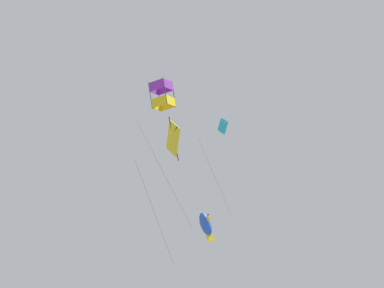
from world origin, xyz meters
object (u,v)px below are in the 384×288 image
at_px(kite_box_highest, 162,96).
at_px(kite_fish_low_drifter, 206,224).
at_px(kite_diamond_near_right, 223,127).
at_px(kite_diamond_near_left, 173,139).

xyz_separation_m(kite_box_highest, kite_fish_low_drifter, (2.51, -2.18, -7.04)).
bearing_deg(kite_box_highest, kite_diamond_near_right, 84.46).
distance_m(kite_diamond_near_right, kite_diamond_near_left, 5.86).
bearing_deg(kite_box_highest, kite_diamond_near_left, 98.73).
height_order(kite_diamond_near_right, kite_diamond_near_left, kite_diamond_near_right).
bearing_deg(kite_fish_low_drifter, kite_diamond_near_left, -96.12).
xyz_separation_m(kite_box_highest, kite_diamond_near_right, (5.85, -3.09, 1.10)).
relative_size(kite_diamond_near_right, kite_diamond_near_left, 0.78).
distance_m(kite_fish_low_drifter, kite_diamond_near_left, 5.44).
xyz_separation_m(kite_box_highest, kite_diamond_near_left, (1.65, -0.40, -1.97)).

